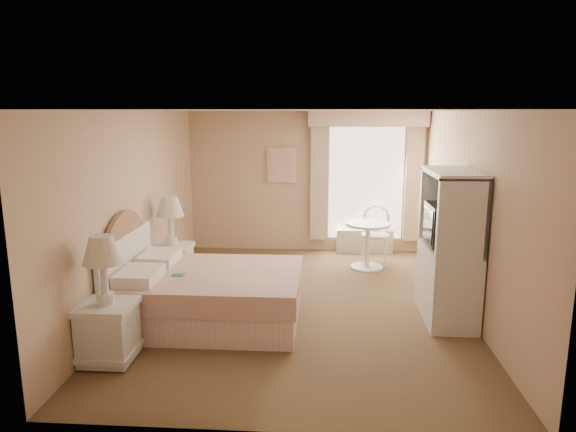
# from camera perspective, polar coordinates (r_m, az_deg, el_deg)

# --- Properties ---
(room) EXTENTS (4.21, 5.51, 2.51)m
(room) POSITION_cam_1_polar(r_m,az_deg,el_deg) (6.49, 1.29, 0.55)
(room) COLOR brown
(room) RESTS_ON ground
(window) EXTENTS (2.05, 0.22, 2.51)m
(window) POSITION_cam_1_polar(r_m,az_deg,el_deg) (9.12, 8.69, 4.19)
(window) COLOR white
(window) RESTS_ON room
(framed_art) EXTENTS (0.52, 0.04, 0.62)m
(framed_art) POSITION_cam_1_polar(r_m,az_deg,el_deg) (9.15, -0.74, 5.66)
(framed_art) COLOR #D8BD85
(framed_art) RESTS_ON room
(bed) EXTENTS (2.11, 1.63, 1.44)m
(bed) POSITION_cam_1_polar(r_m,az_deg,el_deg) (6.31, -9.35, -8.45)
(bed) COLOR #DA948E
(bed) RESTS_ON room
(nightstand_near) EXTENTS (0.53, 0.53, 1.29)m
(nightstand_near) POSITION_cam_1_polar(r_m,az_deg,el_deg) (5.51, -19.48, -10.44)
(nightstand_near) COLOR white
(nightstand_near) RESTS_ON room
(nightstand_far) EXTENTS (0.54, 0.54, 1.31)m
(nightstand_far) POSITION_cam_1_polar(r_m,az_deg,el_deg) (7.50, -12.77, -4.17)
(nightstand_far) COLOR white
(nightstand_far) RESTS_ON room
(round_table) EXTENTS (0.71, 0.71, 0.75)m
(round_table) POSITION_cam_1_polar(r_m,az_deg,el_deg) (8.32, 8.85, -2.44)
(round_table) COLOR silver
(round_table) RESTS_ON room
(cafe_chair) EXTENTS (0.53, 0.53, 0.96)m
(cafe_chair) POSITION_cam_1_polar(r_m,az_deg,el_deg) (8.63, 9.70, -1.56)
(cafe_chair) COLOR silver
(cafe_chair) RESTS_ON room
(armoire) EXTENTS (0.55, 1.09, 1.82)m
(armoire) POSITION_cam_1_polar(r_m,az_deg,el_deg) (6.46, 17.46, -4.56)
(armoire) COLOR white
(armoire) RESTS_ON room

